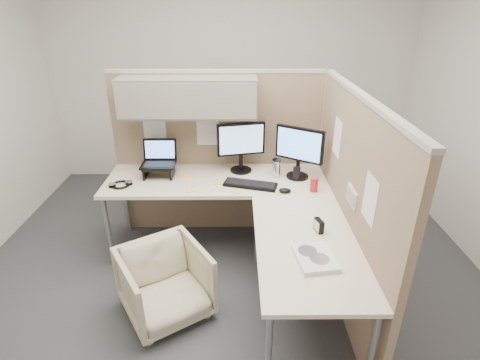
{
  "coord_description": "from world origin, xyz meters",
  "views": [
    {
      "loc": [
        0.08,
        -2.52,
        2.16
      ],
      "look_at": [
        0.1,
        0.25,
        0.85
      ],
      "focal_mm": 28.0,
      "sensor_mm": 36.0,
      "label": 1
    }
  ],
  "objects_px": {
    "desk": "(243,205)",
    "office_chair": "(165,280)",
    "keyboard": "(250,185)",
    "monitor_left": "(241,143)"
  },
  "relations": [
    {
      "from": "desk",
      "to": "office_chair",
      "type": "bearing_deg",
      "value": -142.18
    },
    {
      "from": "desk",
      "to": "keyboard",
      "type": "xyz_separation_m",
      "value": [
        0.07,
        0.26,
        0.05
      ]
    },
    {
      "from": "office_chair",
      "to": "desk",
      "type": "bearing_deg",
      "value": 5.59
    },
    {
      "from": "monitor_left",
      "to": "keyboard",
      "type": "xyz_separation_m",
      "value": [
        0.08,
        -0.32,
        -0.26
      ]
    },
    {
      "from": "office_chair",
      "to": "keyboard",
      "type": "distance_m",
      "value": 1.06
    },
    {
      "from": "keyboard",
      "to": "monitor_left",
      "type": "bearing_deg",
      "value": 119.5
    },
    {
      "from": "office_chair",
      "to": "keyboard",
      "type": "bearing_deg",
      "value": 15.37
    },
    {
      "from": "desk",
      "to": "monitor_left",
      "type": "distance_m",
      "value": 0.66
    },
    {
      "from": "monitor_left",
      "to": "keyboard",
      "type": "bearing_deg",
      "value": -88.22
    },
    {
      "from": "keyboard",
      "to": "office_chair",
      "type": "bearing_deg",
      "value": -116.67
    }
  ]
}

